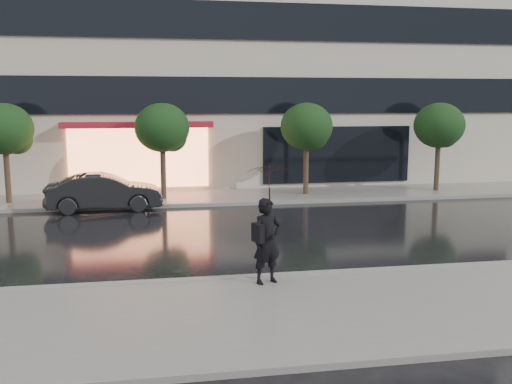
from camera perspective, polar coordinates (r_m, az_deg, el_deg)
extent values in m
plane|color=black|center=(14.33, 3.63, -7.43)|extent=(120.00, 120.00, 0.00)
cube|color=slate|center=(11.35, 7.56, -11.71)|extent=(60.00, 4.50, 0.12)
cube|color=slate|center=(24.16, -2.06, -0.44)|extent=(60.00, 3.50, 0.12)
cube|color=gray|center=(13.38, 4.65, -8.34)|extent=(60.00, 0.25, 0.14)
cube|color=gray|center=(22.45, -1.45, -1.15)|extent=(60.00, 0.25, 0.14)
cube|color=#BEB3A1|center=(31.89, -4.18, 18.00)|extent=(30.00, 12.00, 18.00)
cube|color=black|center=(25.49, -2.65, 9.63)|extent=(28.00, 0.12, 1.60)
cube|color=black|center=(25.72, -2.71, 16.78)|extent=(28.00, 0.12, 1.60)
cube|color=#FF8C59|center=(25.40, -11.60, 3.36)|extent=(6.00, 0.10, 2.60)
cube|color=#A51928|center=(24.97, -11.73, 6.59)|extent=(6.40, 0.70, 0.25)
cube|color=black|center=(26.71, 8.11, 3.73)|extent=(7.00, 0.10, 2.60)
cylinder|color=#33261C|center=(24.23, -23.59, 1.31)|extent=(0.22, 0.22, 2.20)
ellipsoid|color=black|center=(24.07, -23.88, 5.80)|extent=(2.20, 2.20, 1.98)
sphere|color=black|center=(24.19, -22.78, 4.93)|extent=(1.20, 1.20, 1.20)
cylinder|color=#33261C|center=(23.54, -9.25, 1.75)|extent=(0.22, 0.22, 2.20)
ellipsoid|color=black|center=(23.37, -9.37, 6.38)|extent=(2.20, 2.20, 1.98)
sphere|color=black|center=(23.60, -8.38, 5.45)|extent=(1.20, 1.20, 1.20)
cylinder|color=#33261C|center=(24.35, 5.02, 2.08)|extent=(0.22, 0.22, 2.20)
ellipsoid|color=black|center=(24.19, 5.08, 6.55)|extent=(2.20, 2.20, 1.98)
sphere|color=black|center=(24.51, 5.85, 5.64)|extent=(1.20, 1.20, 1.20)
cylinder|color=#33261C|center=(26.53, 17.65, 2.27)|extent=(0.22, 0.22, 2.20)
ellipsoid|color=black|center=(26.39, 17.85, 6.36)|extent=(2.20, 2.20, 1.98)
sphere|color=black|center=(26.77, 18.37, 5.51)|extent=(1.20, 1.20, 1.20)
imported|color=black|center=(22.00, -14.92, -0.01)|extent=(4.32, 1.74, 1.39)
imported|color=black|center=(12.44, 1.12, -4.92)|extent=(0.80, 0.67, 1.88)
imported|color=black|center=(12.24, 1.39, 0.63)|extent=(1.31, 1.32, 0.92)
cylinder|color=black|center=(12.33, 1.38, -1.78)|extent=(0.02, 0.02, 0.94)
cube|color=black|center=(12.20, 0.19, -4.12)|extent=(0.24, 0.37, 0.40)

